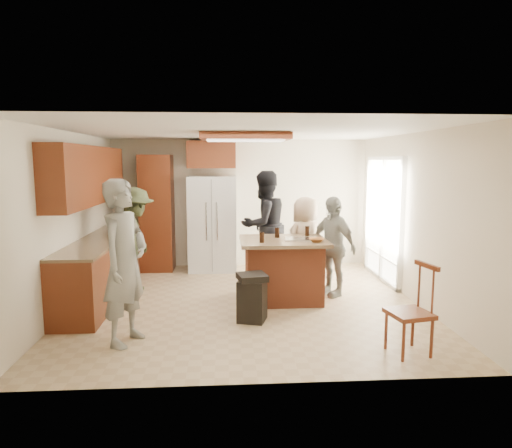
{
  "coord_description": "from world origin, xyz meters",
  "views": [
    {
      "loc": [
        -0.29,
        -6.54,
        2.09
      ],
      "look_at": [
        0.16,
        0.19,
        1.15
      ],
      "focal_mm": 32.0,
      "sensor_mm": 36.0,
      "label": 1
    }
  ],
  "objects": [
    {
      "name": "back_wall_units",
      "position": [
        -1.33,
        2.2,
        1.38
      ],
      "size": [
        1.8,
        0.6,
        2.45
      ],
      "color": "maroon",
      "rests_on": "ground"
    },
    {
      "name": "trash_bin",
      "position": [
        0.04,
        -0.78,
        0.32
      ],
      "size": [
        0.43,
        0.43,
        0.63
      ],
      "color": "black",
      "rests_on": "ground"
    },
    {
      "name": "person_counter",
      "position": [
        -1.73,
        0.69,
        0.84
      ],
      "size": [
        0.53,
        1.1,
        1.68
      ],
      "primitive_type": "imported",
      "rotation": [
        0.0,
        0.0,
        1.54
      ],
      "color": "#363E24",
      "rests_on": "ground"
    },
    {
      "name": "person_front_left",
      "position": [
        -1.44,
        -1.39,
        0.95
      ],
      "size": [
        0.72,
        0.83,
        1.89
      ],
      "primitive_type": "imported",
      "rotation": [
        0.0,
        0.0,
        1.2
      ],
      "color": "gray",
      "rests_on": "ground"
    },
    {
      "name": "person_behind_right",
      "position": [
        1.01,
        0.76,
        0.76
      ],
      "size": [
        0.88,
        0.79,
        1.51
      ],
      "primitive_type": "imported",
      "rotation": [
        0.0,
        0.0,
        3.69
      ],
      "color": "tan",
      "rests_on": "ground"
    },
    {
      "name": "person_side_right",
      "position": [
        1.35,
        0.32,
        0.78
      ],
      "size": [
        0.88,
        1.02,
        1.55
      ],
      "primitive_type": "imported",
      "rotation": [
        0.0,
        0.0,
        -1.01
      ],
      "color": "gray",
      "rests_on": "ground"
    },
    {
      "name": "spindle_chair",
      "position": [
        1.7,
        -1.92,
        0.45
      ],
      "size": [
        0.49,
        0.49,
        0.99
      ],
      "color": "maroon",
      "rests_on": "ground"
    },
    {
      "name": "left_cabinetry",
      "position": [
        -2.24,
        0.4,
        0.96
      ],
      "size": [
        0.64,
        3.0,
        2.3
      ],
      "color": "maroon",
      "rests_on": "ground"
    },
    {
      "name": "island_items",
      "position": [
        0.8,
        0.02,
        0.96
      ],
      "size": [
        0.95,
        0.72,
        0.15
      ],
      "color": "silver",
      "rests_on": "kitchen_island"
    },
    {
      "name": "refrigerator",
      "position": [
        -0.55,
        2.12,
        0.9
      ],
      "size": [
        0.9,
        0.76,
        1.8
      ],
      "color": "white",
      "rests_on": "ground"
    },
    {
      "name": "kitchen_island",
      "position": [
        0.56,
        0.09,
        0.47
      ],
      "size": [
        1.28,
        1.03,
        0.93
      ],
      "color": "#9D4428",
      "rests_on": "ground"
    },
    {
      "name": "person_behind_left",
      "position": [
        0.38,
        1.43,
        0.96
      ],
      "size": [
        1.09,
        0.99,
        1.92
      ],
      "primitive_type": "imported",
      "rotation": [
        0.0,
        0.0,
        3.73
      ],
      "color": "black",
      "rests_on": "ground"
    },
    {
      "name": "room_shell",
      "position": [
        4.37,
        1.64,
        0.87
      ],
      "size": [
        8.0,
        5.2,
        5.0
      ],
      "color": "tan",
      "rests_on": "ground"
    }
  ]
}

